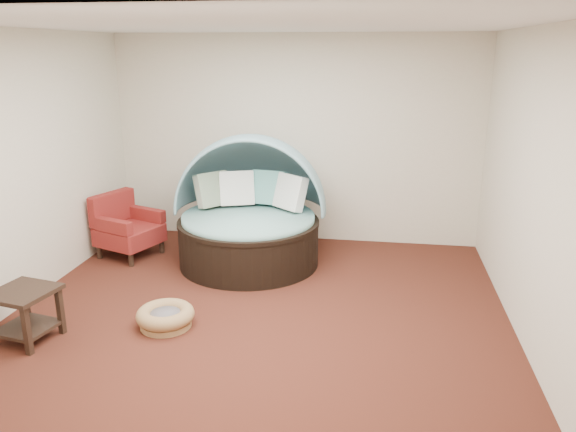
# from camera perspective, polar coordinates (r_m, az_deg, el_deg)

# --- Properties ---
(floor) EXTENTS (5.00, 5.00, 0.00)m
(floor) POSITION_cam_1_polar(r_m,az_deg,el_deg) (5.78, -3.07, -10.08)
(floor) COLOR #4D1F16
(floor) RESTS_ON ground
(wall_back) EXTENTS (5.00, 0.00, 5.00)m
(wall_back) POSITION_cam_1_polar(r_m,az_deg,el_deg) (7.72, 0.71, 7.73)
(wall_back) COLOR beige
(wall_back) RESTS_ON floor
(wall_front) EXTENTS (5.00, 0.00, 5.00)m
(wall_front) POSITION_cam_1_polar(r_m,az_deg,el_deg) (3.02, -13.59, -7.19)
(wall_front) COLOR beige
(wall_front) RESTS_ON floor
(wall_left) EXTENTS (0.00, 5.00, 5.00)m
(wall_left) POSITION_cam_1_polar(r_m,az_deg,el_deg) (6.32, -26.09, 4.03)
(wall_left) COLOR beige
(wall_left) RESTS_ON floor
(wall_right) EXTENTS (0.00, 5.00, 5.00)m
(wall_right) POSITION_cam_1_polar(r_m,az_deg,el_deg) (5.36, 23.83, 2.30)
(wall_right) COLOR beige
(wall_right) RESTS_ON floor
(ceiling) EXTENTS (5.00, 5.00, 0.00)m
(ceiling) POSITION_cam_1_polar(r_m,az_deg,el_deg) (5.17, -3.58, 18.87)
(ceiling) COLOR white
(ceiling) RESTS_ON wall_back
(canopy_daybed) EXTENTS (1.97, 1.89, 1.60)m
(canopy_daybed) POSITION_cam_1_polar(r_m,az_deg,el_deg) (6.97, -3.94, 1.18)
(canopy_daybed) COLOR black
(canopy_daybed) RESTS_ON floor
(pet_basket) EXTENTS (0.68, 0.68, 0.20)m
(pet_basket) POSITION_cam_1_polar(r_m,az_deg,el_deg) (5.65, -12.33, -9.95)
(pet_basket) COLOR #977144
(pet_basket) RESTS_ON floor
(red_armchair) EXTENTS (0.90, 0.90, 0.81)m
(red_armchair) POSITION_cam_1_polar(r_m,az_deg,el_deg) (7.56, -16.11, -1.12)
(red_armchair) COLOR black
(red_armchair) RESTS_ON floor
(side_table) EXTENTS (0.61, 0.61, 0.50)m
(side_table) POSITION_cam_1_polar(r_m,az_deg,el_deg) (5.73, -25.16, -8.45)
(side_table) COLOR black
(side_table) RESTS_ON floor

